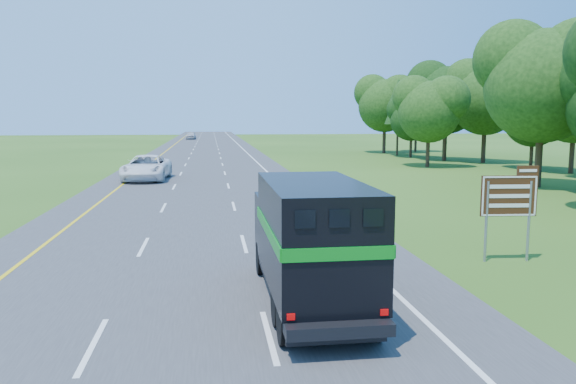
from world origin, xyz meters
The scene contains 7 objects.
road centered at (0.00, 50.00, 0.02)m, with size 15.00×260.00×0.04m, color #38383A.
lane_markings centered at (0.00, 50.00, 0.04)m, with size 11.15×260.00×0.01m.
tree_wall_right centered at (26.00, 30.00, 6.00)m, with size 16.00×100.00×12.00m, color black, non-canonical shape.
horse_truck centered at (3.06, 3.95, 1.73)m, with size 2.29×7.15×3.16m.
white_suv centered at (-4.13, 33.64, 0.97)m, with size 3.09×6.69×1.86m, color white.
far_car centered at (-3.38, 113.35, 0.84)m, with size 1.90×4.71×1.61m, color #B4B4BC.
exit_sign centered at (10.28, 7.37, 2.06)m, with size 1.87×0.22×3.17m.
Camera 1 is at (0.65, -9.50, 4.71)m, focal length 35.00 mm.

